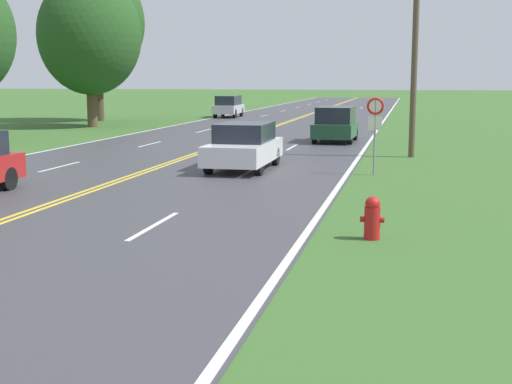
# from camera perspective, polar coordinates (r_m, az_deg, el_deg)

# --- Properties ---
(fire_hydrant) EXTENTS (0.47, 0.31, 0.85)m
(fire_hydrant) POSITION_cam_1_polar(r_m,az_deg,el_deg) (14.12, 9.29, -2.03)
(fire_hydrant) COLOR red
(fire_hydrant) RESTS_ON ground
(traffic_sign) EXTENTS (0.60, 0.10, 2.54)m
(traffic_sign) POSITION_cam_1_polar(r_m,az_deg,el_deg) (23.41, 9.51, 6.00)
(traffic_sign) COLOR gray
(traffic_sign) RESTS_ON ground
(utility_pole_midground) EXTENTS (1.80, 0.24, 8.89)m
(utility_pole_midground) POSITION_cam_1_polar(r_m,az_deg,el_deg) (29.15, 12.62, 11.78)
(utility_pole_midground) COLOR brown
(utility_pole_midground) RESTS_ON ground
(tree_behind_sign) EXTENTS (7.00, 7.00, 11.15)m
(tree_behind_sign) POSITION_cam_1_polar(r_m,az_deg,el_deg) (54.35, -12.67, 13.06)
(tree_behind_sign) COLOR #473828
(tree_behind_sign) RESTS_ON ground
(tree_mid_treeline) EXTENTS (6.56, 6.56, 9.61)m
(tree_mid_treeline) POSITION_cam_1_polar(r_m,az_deg,el_deg) (47.53, -13.17, 12.11)
(tree_mid_treeline) COLOR brown
(tree_mid_treeline) RESTS_ON ground
(car_white_sedan_mid_far) EXTENTS (1.93, 4.56, 1.60)m
(car_white_sedan_mid_far) POSITION_cam_1_polar(r_m,az_deg,el_deg) (24.65, -0.97, 3.70)
(car_white_sedan_mid_far) COLOR black
(car_white_sedan_mid_far) RESTS_ON ground
(car_dark_green_van_receding) EXTENTS (1.98, 3.96, 1.74)m
(car_dark_green_van_receding) POSITION_cam_1_polar(r_m,az_deg,el_deg) (35.55, 6.39, 5.44)
(car_dark_green_van_receding) COLOR black
(car_dark_green_van_receding) RESTS_ON ground
(car_silver_suv_distant) EXTENTS (1.97, 4.58, 1.74)m
(car_silver_suv_distant) POSITION_cam_1_polar(r_m,az_deg,el_deg) (58.09, -2.21, 6.91)
(car_silver_suv_distant) COLOR black
(car_silver_suv_distant) RESTS_ON ground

